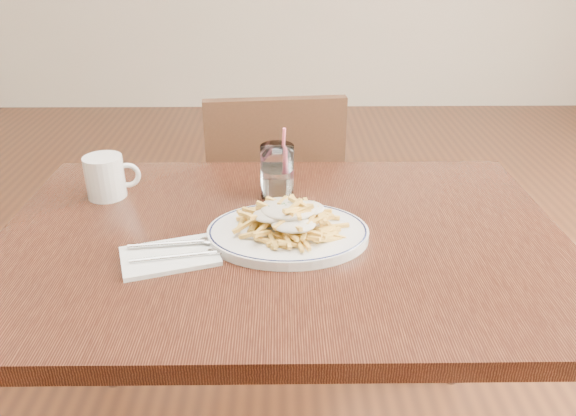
{
  "coord_description": "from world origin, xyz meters",
  "views": [
    {
      "loc": [
        0.0,
        -1.04,
        1.33
      ],
      "look_at": [
        0.01,
        -0.02,
        0.82
      ],
      "focal_mm": 35.0,
      "sensor_mm": 36.0,
      "label": 1
    }
  ],
  "objects_px": {
    "table": "(282,264)",
    "fries_plate": "(288,233)",
    "water_glass": "(277,174)",
    "coffee_mug": "(106,177)",
    "chair_far": "(274,205)",
    "loaded_fries": "(288,215)"
  },
  "relations": [
    {
      "from": "chair_far",
      "to": "coffee_mug",
      "type": "distance_m",
      "value": 0.66
    },
    {
      "from": "chair_far",
      "to": "fries_plate",
      "type": "height_order",
      "value": "chair_far"
    },
    {
      "from": "table",
      "to": "fries_plate",
      "type": "relative_size",
      "value": 3.23
    },
    {
      "from": "table",
      "to": "fries_plate",
      "type": "height_order",
      "value": "fries_plate"
    },
    {
      "from": "table",
      "to": "loaded_fries",
      "type": "distance_m",
      "value": 0.14
    },
    {
      "from": "loaded_fries",
      "to": "water_glass",
      "type": "xyz_separation_m",
      "value": [
        -0.02,
        0.21,
        0.0
      ]
    },
    {
      "from": "table",
      "to": "chair_far",
      "type": "bearing_deg",
      "value": 92.46
    },
    {
      "from": "table",
      "to": "chair_far",
      "type": "xyz_separation_m",
      "value": [
        -0.03,
        0.63,
        -0.16
      ]
    },
    {
      "from": "loaded_fries",
      "to": "coffee_mug",
      "type": "bearing_deg",
      "value": 153.99
    },
    {
      "from": "chair_far",
      "to": "loaded_fries",
      "type": "xyz_separation_m",
      "value": [
        0.04,
        -0.65,
        0.3
      ]
    },
    {
      "from": "water_glass",
      "to": "coffee_mug",
      "type": "bearing_deg",
      "value": 179.62
    },
    {
      "from": "fries_plate",
      "to": "water_glass",
      "type": "relative_size",
      "value": 2.14
    },
    {
      "from": "fries_plate",
      "to": "loaded_fries",
      "type": "distance_m",
      "value": 0.04
    },
    {
      "from": "fries_plate",
      "to": "chair_far",
      "type": "bearing_deg",
      "value": 93.54
    },
    {
      "from": "chair_far",
      "to": "water_glass",
      "type": "relative_size",
      "value": 5.15
    },
    {
      "from": "table",
      "to": "coffee_mug",
      "type": "xyz_separation_m",
      "value": [
        -0.42,
        0.19,
        0.13
      ]
    },
    {
      "from": "loaded_fries",
      "to": "water_glass",
      "type": "bearing_deg",
      "value": 96.33
    },
    {
      "from": "table",
      "to": "coffee_mug",
      "type": "height_order",
      "value": "coffee_mug"
    },
    {
      "from": "loaded_fries",
      "to": "coffee_mug",
      "type": "height_order",
      "value": "coffee_mug"
    },
    {
      "from": "chair_far",
      "to": "coffee_mug",
      "type": "relative_size",
      "value": 6.97
    },
    {
      "from": "chair_far",
      "to": "water_glass",
      "type": "xyz_separation_m",
      "value": [
        0.02,
        -0.44,
        0.3
      ]
    },
    {
      "from": "table",
      "to": "loaded_fries",
      "type": "xyz_separation_m",
      "value": [
        0.01,
        -0.02,
        0.13
      ]
    }
  ]
}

